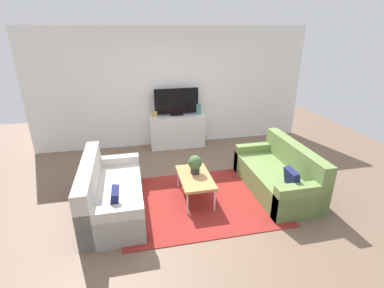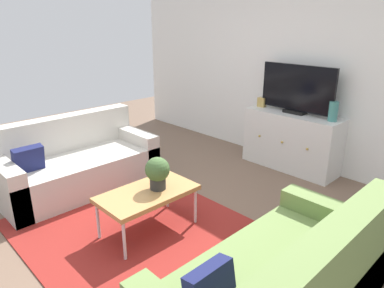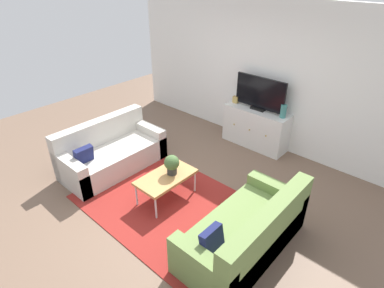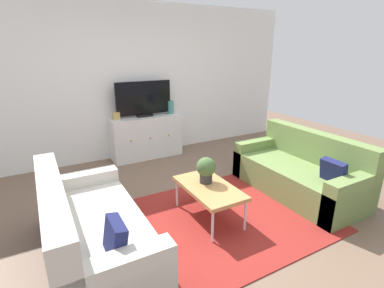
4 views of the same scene
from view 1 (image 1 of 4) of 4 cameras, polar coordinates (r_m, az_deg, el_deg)
name	(u,v)px [view 1 (image 1 of 4)]	position (r m, az deg, el deg)	size (l,w,h in m)	color
ground_plane	(198,196)	(4.92, 1.16, -10.37)	(10.00, 10.00, 0.00)	brown
wall_back	(173,88)	(6.77, -3.88, 11.13)	(6.40, 0.12, 2.70)	white
area_rug	(200,201)	(4.79, 1.58, -11.25)	(2.50, 1.90, 0.01)	maroon
couch_left_side	(108,195)	(4.61, -16.43, -9.80)	(0.85, 1.78, 0.83)	beige
couch_right_side	(280,176)	(5.18, 17.19, -6.09)	(0.85, 1.78, 0.83)	olive
coffee_table	(195,178)	(4.66, 0.63, -6.82)	(0.51, 0.90, 0.42)	#B7844C
potted_plant	(195,164)	(4.66, 0.62, -3.95)	(0.23, 0.23, 0.31)	#2D2D2D
tv_console	(177,131)	(6.77, -2.97, 2.64)	(1.27, 0.47, 0.76)	silver
flat_screen_tv	(176,102)	(6.59, -3.12, 8.39)	(1.01, 0.16, 0.62)	black
glass_vase	(198,109)	(6.72, 1.30, 6.99)	(0.11, 0.11, 0.24)	teal
mantel_clock	(155,114)	(6.57, -7.49, 5.97)	(0.11, 0.07, 0.13)	tan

